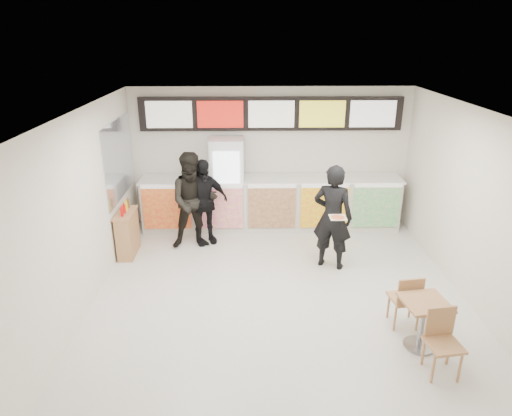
{
  "coord_description": "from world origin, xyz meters",
  "views": [
    {
      "loc": [
        -0.5,
        -6.17,
        4.06
      ],
      "look_at": [
        -0.36,
        1.2,
        1.2
      ],
      "focal_mm": 32.0,
      "sensor_mm": 36.0,
      "label": 1
    }
  ],
  "objects_px": {
    "customer_main": "(333,217)",
    "condiment_ledge": "(127,233)",
    "service_counter": "(271,203)",
    "customer_mid": "(203,202)",
    "cafe_table": "(423,316)",
    "customer_left": "(194,201)",
    "drinks_fridge": "(227,184)"
  },
  "relations": [
    {
      "from": "drinks_fridge",
      "to": "customer_main",
      "type": "height_order",
      "value": "drinks_fridge"
    },
    {
      "from": "condiment_ledge",
      "to": "customer_left",
      "type": "bearing_deg",
      "value": 14.52
    },
    {
      "from": "customer_main",
      "to": "condiment_ledge",
      "type": "xyz_separation_m",
      "value": [
        -3.83,
        0.55,
        -0.52
      ]
    },
    {
      "from": "customer_main",
      "to": "condiment_ledge",
      "type": "height_order",
      "value": "customer_main"
    },
    {
      "from": "service_counter",
      "to": "cafe_table",
      "type": "xyz_separation_m",
      "value": [
        1.84,
        -4.13,
        -0.07
      ]
    },
    {
      "from": "condiment_ledge",
      "to": "cafe_table",
      "type": "bearing_deg",
      "value": -31.9
    },
    {
      "from": "service_counter",
      "to": "cafe_table",
      "type": "relative_size",
      "value": 3.68
    },
    {
      "from": "customer_main",
      "to": "condiment_ledge",
      "type": "distance_m",
      "value": 3.9
    },
    {
      "from": "customer_main",
      "to": "service_counter",
      "type": "bearing_deg",
      "value": -36.85
    },
    {
      "from": "service_counter",
      "to": "customer_mid",
      "type": "distance_m",
      "value": 1.61
    },
    {
      "from": "drinks_fridge",
      "to": "condiment_ledge",
      "type": "relative_size",
      "value": 1.92
    },
    {
      "from": "customer_mid",
      "to": "cafe_table",
      "type": "height_order",
      "value": "customer_mid"
    },
    {
      "from": "customer_mid",
      "to": "condiment_ledge",
      "type": "xyz_separation_m",
      "value": [
        -1.42,
        -0.5,
        -0.43
      ]
    },
    {
      "from": "condiment_ledge",
      "to": "service_counter",
      "type": "bearing_deg",
      "value": 23.52
    },
    {
      "from": "drinks_fridge",
      "to": "customer_left",
      "type": "distance_m",
      "value": 1.11
    },
    {
      "from": "service_counter",
      "to": "customer_left",
      "type": "xyz_separation_m",
      "value": [
        -1.56,
        -0.9,
        0.4
      ]
    },
    {
      "from": "customer_left",
      "to": "condiment_ledge",
      "type": "distance_m",
      "value": 1.41
    },
    {
      "from": "customer_mid",
      "to": "cafe_table",
      "type": "distance_m",
      "value": 4.71
    },
    {
      "from": "customer_mid",
      "to": "drinks_fridge",
      "type": "bearing_deg",
      "value": 33.86
    },
    {
      "from": "cafe_table",
      "to": "condiment_ledge",
      "type": "xyz_separation_m",
      "value": [
        -4.66,
        2.9,
        -0.06
      ]
    },
    {
      "from": "service_counter",
      "to": "cafe_table",
      "type": "bearing_deg",
      "value": -65.95
    },
    {
      "from": "condiment_ledge",
      "to": "customer_main",
      "type": "bearing_deg",
      "value": -8.22
    },
    {
      "from": "customer_mid",
      "to": "customer_main",
      "type": "bearing_deg",
      "value": -47.91
    },
    {
      "from": "drinks_fridge",
      "to": "cafe_table",
      "type": "distance_m",
      "value": 5.02
    },
    {
      "from": "drinks_fridge",
      "to": "customer_mid",
      "type": "distance_m",
      "value": 0.89
    },
    {
      "from": "customer_main",
      "to": "customer_left",
      "type": "xyz_separation_m",
      "value": [
        -2.56,
        0.88,
        0.0
      ]
    },
    {
      "from": "drinks_fridge",
      "to": "customer_mid",
      "type": "height_order",
      "value": "drinks_fridge"
    },
    {
      "from": "cafe_table",
      "to": "condiment_ledge",
      "type": "relative_size",
      "value": 1.45
    },
    {
      "from": "customer_left",
      "to": "customer_mid",
      "type": "bearing_deg",
      "value": 36.68
    },
    {
      "from": "condiment_ledge",
      "to": "customer_mid",
      "type": "bearing_deg",
      "value": 19.24
    },
    {
      "from": "drinks_fridge",
      "to": "cafe_table",
      "type": "bearing_deg",
      "value": -56.18
    },
    {
      "from": "service_counter",
      "to": "drinks_fridge",
      "type": "bearing_deg",
      "value": 179.01
    }
  ]
}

